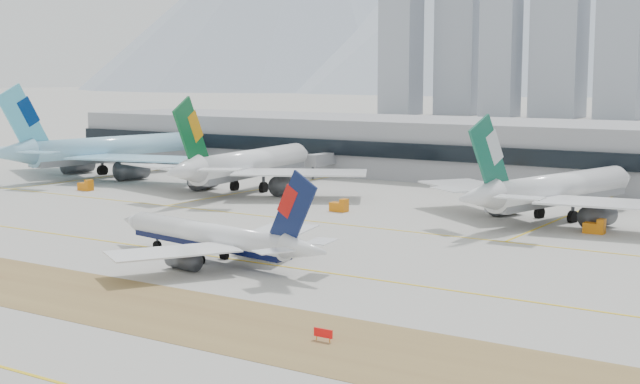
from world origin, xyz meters
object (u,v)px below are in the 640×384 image
Objects in this scene: terminal at (529,151)px; widebody_cathay at (554,191)px; taxiing_airliner at (215,238)px; widebody_eva at (246,166)px; widebody_korean at (108,151)px.

widebody_cathay is at bearing -66.15° from terminal.
taxiing_airliner is at bearing 169.26° from widebody_cathay.
taxiing_airliner is at bearing -152.75° from widebody_eva.
widebody_korean is at bearing 100.71° from widebody_cathay.
widebody_cathay is 0.20× the size of terminal.
widebody_korean is 1.24× the size of widebody_cathay.
widebody_korean reaches higher than widebody_eva.
widebody_cathay is at bearing -85.59° from widebody_korean.
terminal reaches higher than taxiing_airliner.
widebody_cathay is at bearing -98.45° from widebody_eva.
taxiing_airliner is 0.78× the size of widebody_cathay.
widebody_eva is 74.65m from terminal.
widebody_korean is at bearing 76.86° from widebody_eva.
terminal is (-26.40, 59.71, 1.99)m from widebody_cathay.
taxiing_airliner is 122.78m from terminal.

